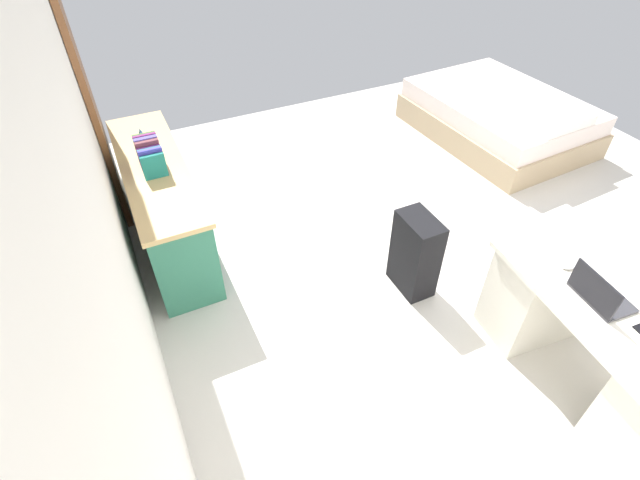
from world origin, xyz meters
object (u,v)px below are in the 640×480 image
at_px(bed, 499,117).
at_px(figurine_small, 141,134).
at_px(desk, 594,347).
at_px(laptop, 599,294).
at_px(suitcase_black, 415,254).
at_px(computer_mouse, 569,265).
at_px(credenza, 163,204).

height_order(bed, figurine_small, figurine_small).
height_order(desk, figurine_small, figurine_small).
xyz_separation_m(bed, laptop, (-2.64, 1.78, 0.54)).
relative_size(suitcase_black, computer_mouse, 6.58).
height_order(laptop, figurine_small, laptop).
height_order(bed, laptop, laptop).
bearing_deg(suitcase_black, credenza, 48.91).
xyz_separation_m(suitcase_black, computer_mouse, (-0.83, -0.48, 0.42)).
bearing_deg(bed, laptop, 146.02).
xyz_separation_m(credenza, suitcase_black, (-1.35, -1.57, -0.05)).
xyz_separation_m(desk, bed, (2.74, -1.72, -0.14)).
bearing_deg(desk, computer_mouse, -0.84).
relative_size(bed, computer_mouse, 19.72).
relative_size(computer_mouse, figurine_small, 0.91).
relative_size(desk, laptop, 4.54).
bearing_deg(bed, suitcase_black, 125.34).
height_order(credenza, laptop, laptop).
xyz_separation_m(computer_mouse, figurine_small, (2.60, 2.05, 0.07)).
height_order(laptop, computer_mouse, laptop).
height_order(desk, suitcase_black, desk).
bearing_deg(computer_mouse, suitcase_black, 35.54).
height_order(credenza, suitcase_black, credenza).
bearing_deg(credenza, suitcase_black, -130.86).
height_order(credenza, computer_mouse, computer_mouse).
height_order(credenza, figurine_small, figurine_small).
relative_size(suitcase_black, laptop, 1.99).
bearing_deg(laptop, suitcase_black, 20.84).
distance_m(desk, laptop, 0.42).
bearing_deg(laptop, bed, -33.98).
bearing_deg(computer_mouse, laptop, 170.98).
relative_size(credenza, figurine_small, 16.36).
relative_size(desk, credenza, 0.83).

